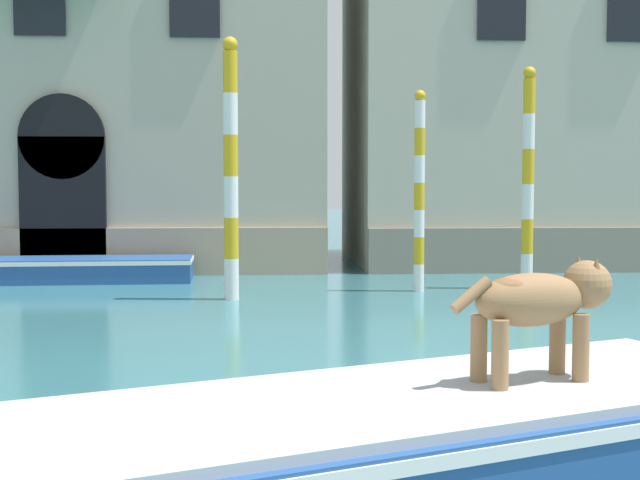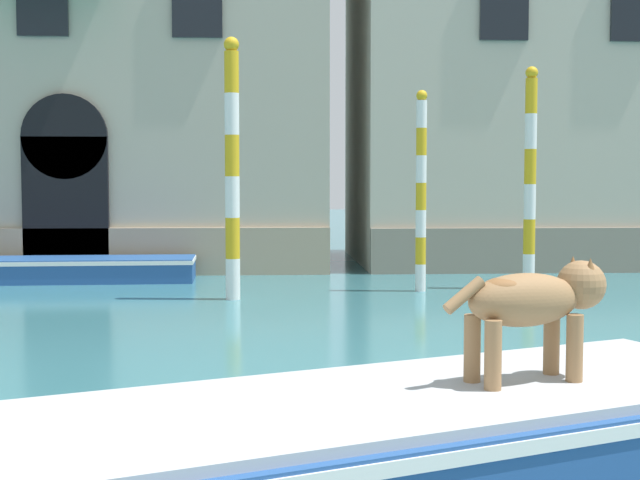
{
  "view_description": "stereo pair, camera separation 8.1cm",
  "coord_description": "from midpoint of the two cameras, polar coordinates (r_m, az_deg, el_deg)",
  "views": [
    {
      "loc": [
        2.71,
        -0.8,
        1.98
      ],
      "look_at": [
        3.49,
        10.84,
        1.2
      ],
      "focal_mm": 50.0,
      "sensor_mm": 36.0,
      "label": 1
    },
    {
      "loc": [
        2.79,
        -0.8,
        1.98
      ],
      "look_at": [
        3.49,
        10.84,
        1.2
      ],
      "focal_mm": 50.0,
      "sensor_mm": 36.0,
      "label": 2
    }
  ],
  "objects": [
    {
      "name": "boat_moored_near_palazzo",
      "position": [
        18.34,
        -18.72,
        -1.8
      ],
      "size": [
        6.68,
        1.53,
        0.47
      ],
      "rotation": [
        0.0,
        0.0,
        0.03
      ],
      "color": "#234C8C",
      "rests_on": "ground_plane"
    },
    {
      "name": "mooring_pole_0",
      "position": [
        15.96,
        6.23,
        3.17
      ],
      "size": [
        0.2,
        0.2,
        3.58
      ],
      "color": "white",
      "rests_on": "ground_plane"
    },
    {
      "name": "mooring_pole_1",
      "position": [
        14.82,
        -5.88,
        4.6
      ],
      "size": [
        0.25,
        0.25,
        4.33
      ],
      "color": "white",
      "rests_on": "ground_plane"
    },
    {
      "name": "dog_on_deck",
      "position": [
        5.77,
        13.61,
        -3.82
      ],
      "size": [
        1.12,
        0.58,
        0.77
      ],
      "rotation": [
        0.0,
        0.0,
        0.32
      ],
      "color": "#997047",
      "rests_on": "boat_foreground"
    },
    {
      "name": "mooring_pole_2",
      "position": [
        16.68,
        13.04,
        3.92
      ],
      "size": [
        0.23,
        0.23,
        4.04
      ],
      "color": "white",
      "rests_on": "ground_plane"
    }
  ]
}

